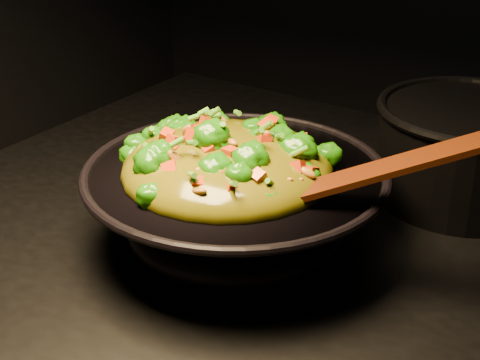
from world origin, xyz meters
The scene contains 4 objects.
wok centered at (-0.10, -0.08, 0.95)m, with size 0.37×0.37×0.10m, color black, non-canonical shape.
stir_fry centered at (-0.11, -0.09, 1.05)m, with size 0.26×0.26×0.09m, color #1F6907, non-canonical shape.
spatula centered at (0.08, -0.07, 1.05)m, with size 0.28×0.04×0.01m, color #311003.
back_pot centered at (0.09, 0.22, 0.97)m, with size 0.25×0.25×0.14m, color black.
Camera 1 is at (0.36, -0.75, 1.40)m, focal length 55.00 mm.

